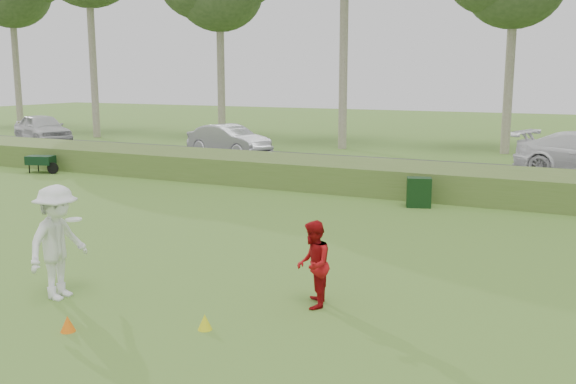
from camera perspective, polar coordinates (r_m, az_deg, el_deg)
The scene contains 11 objects.
ground at distance 11.15m, azimuth -9.11°, elevation -9.97°, with size 120.00×120.00×0.00m, color #427025.
reed_strip at distance 21.67m, azimuth 9.24°, elevation 1.24°, with size 80.00×3.00×0.90m, color #4A6829.
park_road at distance 26.52m, azimuth 12.31°, elevation 1.88°, with size 80.00×6.00×0.06m, color #2D2D2D.
player_white at distance 11.79m, azimuth -19.79°, elevation -4.23°, with size 0.94×1.33×2.00m.
player_red at distance 10.76m, azimuth 2.25°, elevation -6.44°, with size 0.72×0.56×1.48m, color #A10D11.
cone_orange at distance 10.50m, azimuth -18.99°, elevation -11.01°, with size 0.23×0.23×0.25m, color orange.
cone_yellow at distance 10.10m, azimuth -7.40°, elevation -11.38°, with size 0.22×0.22×0.25m, color yellow.
utility_cabinet at distance 19.24m, azimuth 11.55°, elevation -0.03°, with size 0.70×0.44×0.88m, color black.
wheelbarrow at distance 27.22m, azimuth -21.08°, elevation 2.62°, with size 1.44×0.91×0.68m.
car_left at distance 38.36m, azimuth -20.99°, elevation 5.28°, with size 1.93×4.80×1.63m, color silver.
car_mid at distance 30.73m, azimuth -5.27°, elevation 4.63°, with size 1.53×4.37×1.44m, color #B9BABE.
Camera 1 is at (6.05, -8.53, 3.86)m, focal length 40.00 mm.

